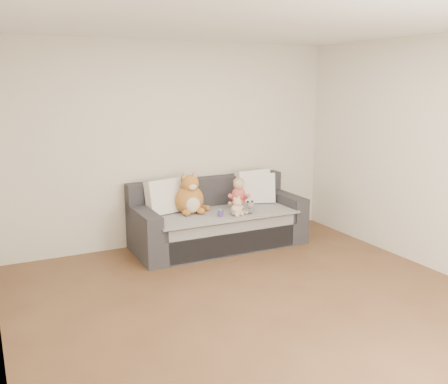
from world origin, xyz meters
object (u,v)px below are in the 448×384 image
object	(u,v)px
sofa	(217,222)
sippy_cup	(220,212)
toddler	(239,196)
plush_cat	(190,197)
teddy_bear	(237,208)

from	to	relation	value
sofa	sippy_cup	world-z (taller)	sofa
sofa	sippy_cup	bearing A→B (deg)	-109.45
sofa	toddler	xyz separation A→B (m)	(0.27, -0.09, 0.34)
sofa	plush_cat	size ratio (longest dim) A/B	3.98
teddy_bear	sippy_cup	distance (m)	0.22
teddy_bear	sippy_cup	size ratio (longest dim) A/B	2.31
teddy_bear	plush_cat	bearing A→B (deg)	118.43
toddler	teddy_bear	world-z (taller)	toddler
sofa	teddy_bear	xyz separation A→B (m)	(0.10, -0.35, 0.26)
sofa	toddler	distance (m)	0.44
sofa	toddler	size ratio (longest dim) A/B	5.23
sofa	sippy_cup	xyz separation A→B (m)	(-0.11, -0.30, 0.22)
toddler	sippy_cup	size ratio (longest dim) A/B	3.96
sofa	toddler	world-z (taller)	toddler
plush_cat	teddy_bear	world-z (taller)	plush_cat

